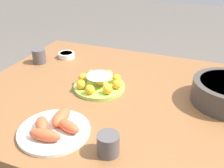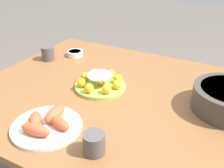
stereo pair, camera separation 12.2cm
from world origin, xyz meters
name	(u,v)px [view 2 (the right image)]	position (x,y,z in m)	size (l,w,h in m)	color
dining_table	(124,110)	(0.00, 0.00, 0.65)	(1.43, 1.09, 0.73)	brown
cake_plate	(100,83)	(-0.14, 0.01, 0.76)	(0.25, 0.25, 0.08)	#99CC4C
sauce_bowl	(75,53)	(-0.48, 0.29, 0.75)	(0.10, 0.10, 0.03)	silver
seafood_platter	(47,124)	(-0.15, -0.36, 0.75)	(0.27, 0.27, 0.06)	silver
cup_near	(94,143)	(0.07, -0.38, 0.77)	(0.08, 0.08, 0.08)	#4C4747
cup_far	(48,53)	(-0.59, 0.16, 0.77)	(0.08, 0.08, 0.08)	#4C4747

